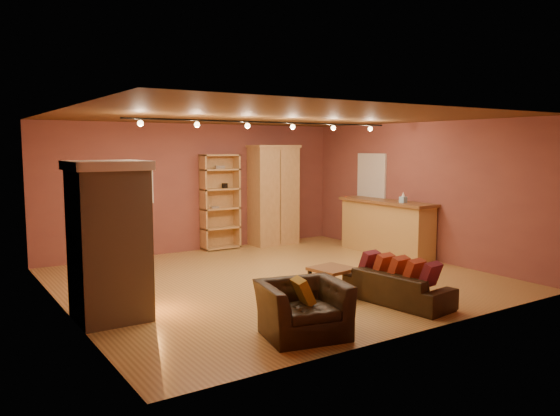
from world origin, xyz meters
TOP-DOWN VIEW (x-y plane):
  - floor at (0.00, 0.00)m, footprint 7.00×7.00m
  - ceiling at (0.00, 0.00)m, footprint 7.00×7.00m
  - back_wall at (0.00, 3.25)m, footprint 7.00×0.02m
  - left_wall at (-3.50, 0.00)m, footprint 0.02×6.50m
  - right_wall at (3.50, 0.00)m, footprint 0.02×6.50m
  - fireplace at (-3.04, -0.60)m, footprint 1.01×0.98m
  - back_window at (-1.30, 3.23)m, footprint 0.56×0.04m
  - bookcase at (0.48, 3.14)m, footprint 0.87×0.34m
  - armoire at (1.81, 2.95)m, footprint 1.15×0.65m
  - bar_counter at (3.20, 0.63)m, footprint 0.64×2.43m
  - tissue_box at (3.15, 0.10)m, footprint 0.14×0.14m
  - right_window at (3.47, 1.40)m, footprint 0.05×0.90m
  - loveseat at (0.70, -2.19)m, footprint 0.69×1.68m
  - armchair at (-1.28, -2.56)m, footprint 1.14×0.87m
  - coffee_table at (0.15, -1.34)m, footprint 0.66×0.66m
  - track_rail at (0.00, 0.20)m, footprint 5.20×0.09m

SIDE VIEW (x-z plane):
  - floor at x=0.00m, z-range 0.00..0.00m
  - loveseat at x=0.70m, z-range -0.01..0.70m
  - coffee_table at x=0.15m, z-range 0.16..0.60m
  - armchair at x=-1.28m, z-range 0.00..0.89m
  - bar_counter at x=3.20m, z-range 0.01..1.17m
  - fireplace at x=-3.04m, z-range 0.00..2.12m
  - bookcase at x=0.48m, z-range 0.02..2.15m
  - armoire at x=1.81m, z-range 0.00..2.34m
  - tissue_box at x=3.15m, z-range 1.14..1.37m
  - back_wall at x=0.00m, z-range 0.00..2.80m
  - left_wall at x=-3.50m, z-range 0.00..2.80m
  - right_wall at x=3.50m, z-range 0.00..2.80m
  - back_window at x=-1.30m, z-range 1.12..1.98m
  - right_window at x=3.47m, z-range 1.15..2.15m
  - track_rail at x=0.00m, z-range 2.62..2.75m
  - ceiling at x=0.00m, z-range 2.80..2.80m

